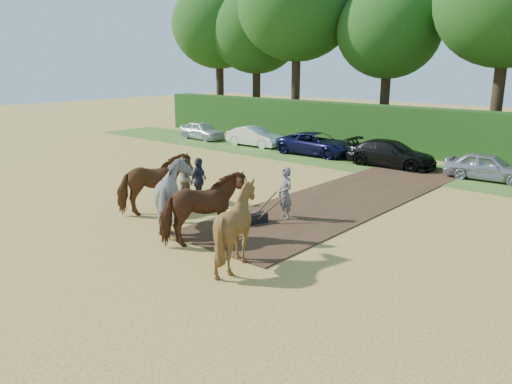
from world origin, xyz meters
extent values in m
plane|color=gold|center=(0.00, 0.00, 0.00)|extent=(120.00, 120.00, 0.00)
cube|color=#472D1C|center=(1.50, 7.00, 0.03)|extent=(4.50, 17.00, 0.05)
cube|color=#38601E|center=(0.00, 14.00, 0.01)|extent=(50.00, 5.00, 0.03)
cube|color=#14380F|center=(0.00, 18.50, 1.50)|extent=(46.00, 1.60, 3.00)
imported|color=tan|center=(-3.37, 1.94, 0.99)|extent=(0.81, 1.01, 1.97)
imported|color=#292B37|center=(-2.71, 1.93, 0.97)|extent=(0.79, 1.22, 1.94)
imported|color=brown|center=(-2.96, -0.12, 1.18)|extent=(2.15, 3.05, 2.35)
imported|color=beige|center=(-1.02, -0.66, 1.18)|extent=(2.88, 2.68, 2.35)
imported|color=brown|center=(0.93, -1.20, 1.18)|extent=(2.15, 3.05, 2.35)
imported|color=brown|center=(2.88, -1.74, 1.18)|extent=(2.52, 2.66, 2.36)
cube|color=black|center=(0.80, 1.35, 0.20)|extent=(0.72, 1.08, 0.39)
cube|color=brown|center=(0.57, 0.72, 0.39)|extent=(0.65, 1.51, 0.11)
cylinder|color=brown|center=(0.78, 2.02, 0.62)|extent=(0.31, 1.13, 0.83)
cylinder|color=brown|center=(1.25, 1.85, 0.62)|extent=(0.60, 1.04, 0.83)
imported|color=gray|center=(1.27, 2.61, 0.98)|extent=(0.83, 0.69, 1.96)
imported|color=silver|center=(-15.84, 14.31, 0.68)|extent=(4.11, 1.86, 1.37)
imported|color=white|center=(-10.64, 14.50, 0.69)|extent=(4.23, 1.62, 1.38)
imported|color=#13123A|center=(-5.44, 14.51, 0.71)|extent=(5.23, 2.57, 1.43)
imported|color=black|center=(-0.24, 14.25, 0.74)|extent=(5.13, 2.21, 1.47)
imported|color=#A1A2AA|center=(4.96, 14.26, 0.69)|extent=(4.15, 1.91, 1.38)
cylinder|color=#382616|center=(-21.00, 21.50, 2.93)|extent=(0.70, 0.70, 5.85)
ellipsoid|color=#163F11|center=(-21.00, 21.50, 9.00)|extent=(8.40, 8.40, 7.73)
cylinder|color=#382616|center=(-17.00, 22.00, 2.70)|extent=(0.70, 0.70, 5.40)
ellipsoid|color=#163F11|center=(-17.00, 22.00, 8.32)|extent=(7.80, 7.80, 7.18)
cylinder|color=#382616|center=(-12.00, 21.00, 3.26)|extent=(0.70, 0.70, 6.53)
ellipsoid|color=#163F11|center=(-12.00, 21.00, 9.97)|extent=(9.20, 9.20, 8.46)
cylinder|color=#382616|center=(-5.00, 22.50, 2.59)|extent=(0.70, 0.70, 5.17)
ellipsoid|color=#163F11|center=(-5.00, 22.50, 7.95)|extent=(7.40, 7.40, 6.81)
cylinder|color=#382616|center=(3.00, 21.50, 3.04)|extent=(0.70, 0.70, 6.08)
camera|label=1|loc=(12.19, -11.59, 5.69)|focal=35.00mm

